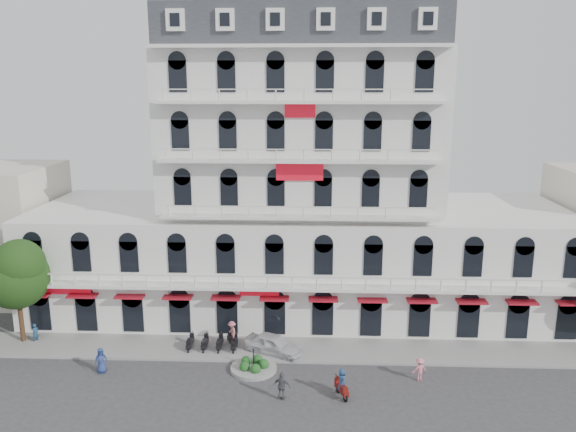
% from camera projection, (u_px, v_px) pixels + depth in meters
% --- Properties ---
extents(ground, '(120.00, 120.00, 0.00)m').
position_uv_depth(ground, '(294.00, 422.00, 32.79)').
color(ground, '#38383A').
rests_on(ground, ground).
extents(sidewalk, '(53.00, 4.00, 0.16)m').
position_uv_depth(sidewalk, '(298.00, 350.00, 41.53)').
color(sidewalk, gray).
rests_on(sidewalk, ground).
extents(main_building, '(45.00, 15.00, 25.80)m').
position_uv_depth(main_building, '(301.00, 195.00, 48.02)').
color(main_building, silver).
rests_on(main_building, ground).
extents(traffic_island, '(3.20, 3.20, 1.60)m').
position_uv_depth(traffic_island, '(254.00, 367.00, 38.69)').
color(traffic_island, gray).
rests_on(traffic_island, ground).
extents(parked_scooter_row, '(4.40, 1.80, 1.10)m').
position_uv_depth(parked_scooter_row, '(212.00, 350.00, 41.61)').
color(parked_scooter_row, black).
rests_on(parked_scooter_row, ground).
extents(tree_west_inner, '(4.76, 4.76, 8.25)m').
position_uv_depth(tree_west_inner, '(16.00, 272.00, 41.55)').
color(tree_west_inner, '#382314').
rests_on(tree_west_inner, ground).
extents(parked_car, '(4.70, 3.42, 1.49)m').
position_uv_depth(parked_car, '(274.00, 344.00, 40.90)').
color(parked_car, silver).
rests_on(parked_car, ground).
extents(rider_east, '(0.87, 1.63, 1.93)m').
position_uv_depth(rider_east, '(342.00, 384.00, 35.21)').
color(rider_east, maroon).
rests_on(rider_east, ground).
extents(rider_center, '(1.01, 1.59, 2.12)m').
position_uv_depth(rider_center, '(232.00, 334.00, 41.79)').
color(rider_center, black).
rests_on(rider_center, ground).
extents(pedestrian_left, '(1.03, 0.89, 1.78)m').
position_uv_depth(pedestrian_left, '(101.00, 360.00, 38.22)').
color(pedestrian_left, navy).
rests_on(pedestrian_left, ground).
extents(pedestrian_mid, '(1.16, 0.71, 1.85)m').
position_uv_depth(pedestrian_mid, '(282.00, 386.00, 34.91)').
color(pedestrian_mid, '#525259').
rests_on(pedestrian_mid, ground).
extents(pedestrian_right, '(1.14, 0.85, 1.57)m').
position_uv_depth(pedestrian_right, '(420.00, 369.00, 37.26)').
color(pedestrian_right, pink).
rests_on(pedestrian_right, ground).
extents(pedestrian_far, '(0.59, 0.67, 1.55)m').
position_uv_depth(pedestrian_far, '(36.00, 333.00, 42.65)').
color(pedestrian_far, navy).
rests_on(pedestrian_far, ground).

